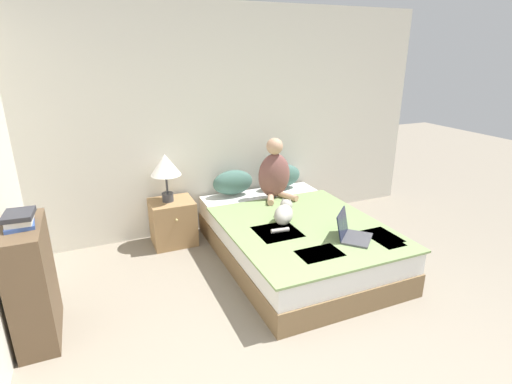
{
  "coord_description": "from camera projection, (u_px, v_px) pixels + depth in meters",
  "views": [
    {
      "loc": [
        -1.45,
        -1.02,
        2.05
      ],
      "look_at": [
        -0.06,
        2.21,
        0.8
      ],
      "focal_mm": 28.0,
      "sensor_mm": 36.0,
      "label": 1
    }
  ],
  "objects": [
    {
      "name": "person_sitting",
      "position": [
        274.0,
        173.0,
        4.52
      ],
      "size": [
        0.39,
        0.37,
        0.69
      ],
      "color": "brown",
      "rests_on": "bed"
    },
    {
      "name": "pillow_near",
      "position": [
        233.0,
        182.0,
        4.65
      ],
      "size": [
        0.48,
        0.22,
        0.29
      ],
      "color": "#42665B",
      "rests_on": "bed"
    },
    {
      "name": "nightstand",
      "position": [
        173.0,
        222.0,
        4.43
      ],
      "size": [
        0.46,
        0.43,
        0.5
      ],
      "color": "#937047",
      "rests_on": "ground_plane"
    },
    {
      "name": "book_stack_top",
      "position": [
        19.0,
        219.0,
        2.73
      ],
      "size": [
        0.21,
        0.24,
        0.1
      ],
      "color": "#334C8E",
      "rests_on": "bookshelf"
    },
    {
      "name": "cat_tabby",
      "position": [
        284.0,
        213.0,
        3.91
      ],
      "size": [
        0.38,
        0.41,
        0.19
      ],
      "rotation": [
        0.0,
        0.0,
        0.95
      ],
      "color": "#A8A399",
      "rests_on": "bed"
    },
    {
      "name": "pillow_far",
      "position": [
        282.0,
        176.0,
        4.89
      ],
      "size": [
        0.48,
        0.22,
        0.29
      ],
      "color": "#42665B",
      "rests_on": "bed"
    },
    {
      "name": "bookshelf",
      "position": [
        32.0,
        283.0,
        2.9
      ],
      "size": [
        0.27,
        0.63,
        0.91
      ],
      "color": "brown",
      "rests_on": "ground_plane"
    },
    {
      "name": "table_lamp",
      "position": [
        165.0,
        167.0,
        4.21
      ],
      "size": [
        0.32,
        0.32,
        0.52
      ],
      "color": "#38383D",
      "rests_on": "nightstand"
    },
    {
      "name": "laptop_open",
      "position": [
        352.0,
        233.0,
        3.57
      ],
      "size": [
        0.42,
        0.42,
        0.25
      ],
      "rotation": [
        0.0,
        0.0,
        0.75
      ],
      "color": "#424247",
      "rests_on": "bed"
    },
    {
      "name": "wall_back",
      "position": [
        221.0,
        122.0,
        4.58
      ],
      "size": [
        5.23,
        0.05,
        2.55
      ],
      "color": "beige",
      "rests_on": "ground_plane"
    },
    {
      "name": "bed",
      "position": [
        294.0,
        239.0,
        4.09
      ],
      "size": [
        1.46,
        2.13,
        0.45
      ],
      "color": "brown",
      "rests_on": "ground_plane"
    }
  ]
}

